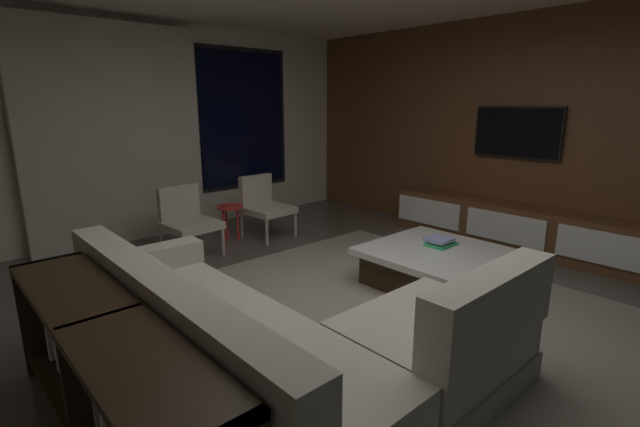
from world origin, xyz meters
The scene contains 13 objects.
floor centered at (0.00, 0.00, 0.00)m, with size 9.20×9.20×0.00m, color #564C44.
back_wall_with_window centered at (-0.06, 3.62, 1.34)m, with size 6.60×0.30×2.70m.
media_wall centered at (3.06, 0.00, 1.35)m, with size 0.12×7.80×2.70m.
area_rug centered at (0.35, -0.10, 0.01)m, with size 3.20×3.80×0.01m, color gray.
sectional_couch centered at (-0.95, -0.23, 0.29)m, with size 1.98×2.50×0.82m.
coffee_table centered at (1.10, 0.06, 0.19)m, with size 1.16×1.16×0.36m.
book_stack_on_coffee_table centered at (1.23, 0.10, 0.40)m, with size 0.29×0.22×0.08m.
accent_chair_near_window centered at (0.87, 2.50, 0.43)m, with size 0.58×0.60×0.78m.
accent_chair_by_curtain centered at (-0.21, 2.47, 0.43)m, with size 0.58×0.60×0.78m.
side_stool centered at (0.40, 2.56, 0.37)m, with size 0.32×0.32×0.46m.
media_console centered at (2.77, 0.05, 0.25)m, with size 0.46×3.10×0.52m.
mounted_tv centered at (2.95, 0.25, 1.35)m, with size 0.05×1.03×0.60m.
console_table_behind_couch centered at (-1.87, -0.10, 0.42)m, with size 0.40×2.10×0.74m.
Camera 1 is at (-2.38, -2.17, 1.69)m, focal length 25.22 mm.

